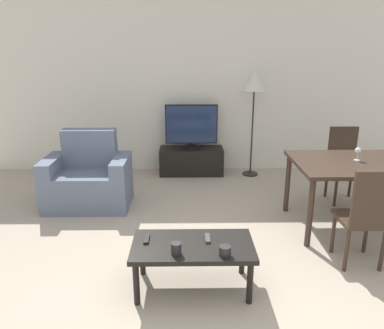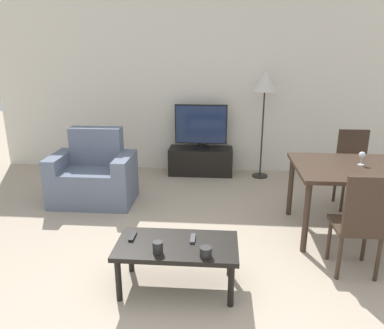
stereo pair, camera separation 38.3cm
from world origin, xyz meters
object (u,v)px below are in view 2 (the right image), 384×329
(cup_white_near, at_px, (206,252))
(dining_chair_near, at_px, (360,221))
(floor_lamp, at_px, (265,85))
(armchair, at_px, (94,177))
(wine_glass_left, at_px, (362,156))
(cup_colored_far, at_px, (158,247))
(tv, at_px, (201,127))
(tv_stand, at_px, (201,161))
(remote_primary, at_px, (133,237))
(coffee_table, at_px, (177,249))
(dining_chair_far, at_px, (353,165))
(dining_table, at_px, (358,174))
(remote_secondary, at_px, (193,239))

(cup_white_near, bearing_deg, dining_chair_near, 20.30)
(floor_lamp, bearing_deg, armchair, -152.87)
(wine_glass_left, bearing_deg, cup_colored_far, -145.92)
(dining_chair_near, bearing_deg, cup_colored_far, -164.76)
(dining_chair_near, xyz_separation_m, cup_white_near, (-1.30, -0.48, -0.08))
(tv, bearing_deg, tv_stand, 90.00)
(remote_primary, bearing_deg, coffee_table, -10.46)
(coffee_table, height_order, cup_white_near, cup_white_near)
(dining_chair_near, bearing_deg, armchair, 152.79)
(wine_glass_left, bearing_deg, cup_white_near, -139.48)
(dining_chair_far, distance_m, floor_lamp, 1.69)
(dining_table, relative_size, cup_white_near, 13.98)
(dining_chair_far, distance_m, wine_glass_left, 0.85)
(dining_chair_near, xyz_separation_m, dining_chair_far, (0.45, 1.61, 0.00))
(armchair, distance_m, dining_table, 3.15)
(armchair, distance_m, dining_chair_near, 3.19)
(armchair, xyz_separation_m, floor_lamp, (2.26, 1.16, 1.08))
(dining_chair_far, bearing_deg, cup_colored_far, -135.82)
(armchair, xyz_separation_m, tv_stand, (1.32, 1.23, -0.12))
(remote_secondary, bearing_deg, tv, 91.93)
(floor_lamp, distance_m, cup_white_near, 3.32)
(remote_primary, height_order, cup_colored_far, cup_colored_far)
(dining_chair_near, relative_size, remote_primary, 6.40)
(tv_stand, relative_size, cup_white_near, 10.74)
(tv, distance_m, floor_lamp, 1.14)
(wine_glass_left, bearing_deg, dining_chair_far, 75.71)
(coffee_table, height_order, remote_secondary, remote_secondary)
(coffee_table, height_order, wine_glass_left, wine_glass_left)
(armchair, height_order, floor_lamp, floor_lamp)
(dining_table, height_order, wine_glass_left, wine_glass_left)
(dining_table, bearing_deg, dining_chair_far, 74.24)
(tv, relative_size, dining_chair_far, 0.84)
(floor_lamp, bearing_deg, coffee_table, -108.26)
(floor_lamp, height_order, cup_white_near, floor_lamp)
(armchair, relative_size, wine_glass_left, 7.10)
(tv, bearing_deg, cup_white_near, -86.07)
(remote_secondary, distance_m, wine_glass_left, 2.04)
(remote_secondary, bearing_deg, coffee_table, -148.54)
(tv_stand, xyz_separation_m, dining_table, (1.74, -1.88, 0.47))
(floor_lamp, xyz_separation_m, cup_colored_far, (-1.09, -3.07, -0.95))
(remote_primary, distance_m, wine_glass_left, 2.48)
(coffee_table, distance_m, wine_glass_left, 2.20)
(remote_secondary, relative_size, cup_white_near, 1.61)
(armchair, relative_size, coffee_table, 1.04)
(remote_secondary, xyz_separation_m, cup_white_near, (0.12, -0.25, 0.03))
(tv, bearing_deg, coffee_table, -90.52)
(tv, distance_m, dining_chair_far, 2.25)
(dining_chair_far, relative_size, remote_primary, 6.40)
(remote_secondary, bearing_deg, cup_colored_far, -138.06)
(coffee_table, bearing_deg, remote_secondary, 31.46)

